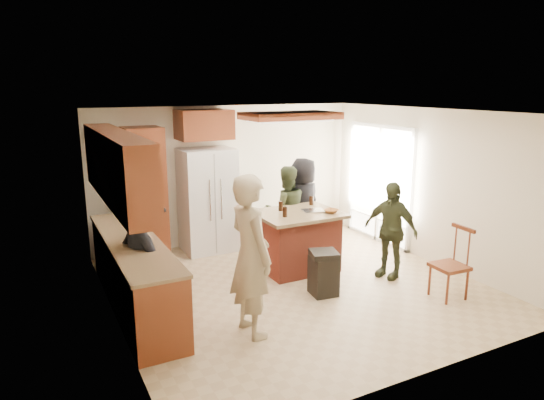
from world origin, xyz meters
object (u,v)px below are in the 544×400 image
person_front_left (251,256)px  spindle_chair (451,266)px  person_counter (145,256)px  person_behind_right (303,205)px  trash_bin (324,273)px  person_behind_left (286,211)px  kitchen_island (298,240)px  person_side_right (390,230)px  refrigerator (208,200)px

person_front_left → spindle_chair: bearing=-102.0°
person_front_left → person_counter: 1.44m
person_behind_right → spindle_chair: size_ratio=1.65×
trash_bin → spindle_chair: bearing=-30.4°
person_counter → person_behind_left: bearing=-89.4°
trash_bin → kitchen_island: bearing=80.8°
person_front_left → person_side_right: person_front_left is taller
person_counter → spindle_chair: bearing=-133.3°
person_behind_left → trash_bin: bearing=92.2°
person_behind_right → trash_bin: person_behind_right is taller
person_front_left → refrigerator: person_front_left is taller
person_front_left → person_counter: bearing=38.0°
person_side_right → kitchen_island: size_ratio=1.15×
kitchen_island → trash_bin: 1.02m
person_counter → refrigerator: size_ratio=0.87×
person_front_left → trash_bin: 1.57m
person_behind_right → kitchen_island: (-0.55, -0.76, -0.35)m
person_front_left → refrigerator: 3.10m
person_behind_left → person_behind_right: bearing=-156.5°
person_behind_left → spindle_chair: bearing=127.6°
person_side_right → person_behind_left: bearing=-170.2°
kitchen_island → trash_bin: (-0.16, -0.99, -0.16)m
refrigerator → kitchen_island: bearing=-59.3°
refrigerator → person_counter: bearing=-128.0°
person_counter → kitchen_island: 2.53m
person_behind_right → trash_bin: size_ratio=2.61×
person_counter → person_front_left: bearing=-160.1°
person_behind_right → kitchen_island: bearing=31.2°
refrigerator → spindle_chair: (2.23, -3.40, -0.45)m
trash_bin → refrigerator: bearing=106.6°
refrigerator → spindle_chair: refrigerator is taller
person_front_left → kitchen_island: person_front_left is taller
person_behind_right → person_counter: bearing=-0.9°
person_front_left → kitchen_island: size_ratio=1.49×
refrigerator → person_behind_left: bearing=-37.8°
person_front_left → refrigerator: (0.59, 3.04, -0.05)m
kitchen_island → spindle_chair: size_ratio=1.29×
person_counter → spindle_chair: person_counter is taller
person_behind_left → person_side_right: person_behind_left is taller
person_side_right → person_counter: size_ratio=0.94×
person_behind_right → spindle_chair: 2.76m
person_behind_left → person_counter: size_ratio=0.99×
person_counter → spindle_chair: size_ratio=1.57×
spindle_chair → kitchen_island: bearing=125.3°
person_behind_left → person_side_right: size_ratio=1.05×
person_behind_left → kitchen_island: (-0.17, -0.69, -0.30)m
person_front_left → trash_bin: bearing=-73.9°
person_front_left → person_behind_right: 3.06m
person_counter → person_behind_right: bearing=-90.9°
person_front_left → person_behind_right: size_ratio=1.16×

